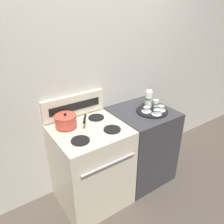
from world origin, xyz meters
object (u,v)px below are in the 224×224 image
serving_tray (152,111)px  teacup_left (147,109)px  stove (91,165)px  saucepan (66,121)px  teacup_right (161,108)px  teapot (149,98)px  teacup_front (157,112)px  creamer_jug (156,103)px

serving_tray → teacup_left: 0.08m
stove → serving_tray: 0.89m
saucepan → teacup_right: size_ratio=2.86×
teapot → teacup_right: 0.18m
teapot → teacup_front: size_ratio=2.23×
teacup_right → teacup_front: 0.12m
saucepan → teacup_left: saucepan is taller
stove → teacup_left: bearing=-4.8°
teacup_right → teacup_left: bearing=156.4°
teacup_left → teacup_right: 0.17m
stove → saucepan: (-0.17, 0.15, 0.52)m
teacup_right → teacup_front: size_ratio=1.00×
teapot → saucepan: bearing=172.6°
stove → teacup_right: 0.99m
saucepan → serving_tray: bearing=-13.2°
stove → teacup_left: size_ratio=8.40×
stove → saucepan: 0.57m
teacup_right → creamer_jug: bearing=74.8°
stove → creamer_jug: creamer_jug is taller
teacup_left → creamer_jug: bearing=14.2°
teacup_front → teacup_left: bearing=112.5°
serving_tray → teapot: teapot is taller
stove → teapot: bearing=1.7°
teacup_left → creamer_jug: creamer_jug is taller
saucepan → creamer_jug: bearing=-8.7°
serving_tray → creamer_jug: bearing=27.7°
saucepan → teapot: teapot is taller
teacup_front → creamer_jug: (0.14, 0.16, 0.01)m
teapot → teacup_left: size_ratio=2.23×
stove → teacup_front: teacup_front is taller
teacup_left → teacup_right: bearing=-23.6°
serving_tray → teacup_right: size_ratio=3.21×
stove → saucepan: bearing=138.4°
teacup_right → serving_tray: bearing=146.6°
serving_tray → creamer_jug: 0.14m
stove → saucepan: size_ratio=2.93×
saucepan → teapot: size_ratio=1.29×
serving_tray → teacup_right: 0.10m
teacup_left → teacup_front: bearing=-67.5°
serving_tray → teacup_right: (0.08, -0.05, 0.03)m
stove → teacup_right: bearing=-8.4°
saucepan → teapot: bearing=-7.4°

